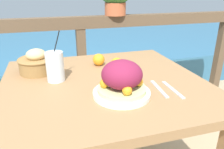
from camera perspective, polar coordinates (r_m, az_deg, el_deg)
name	(u,v)px	position (r m, az deg, el deg)	size (l,w,h in m)	color
patio_table	(104,99)	(1.13, -2.05, -6.36)	(0.99, 0.92, 0.74)	#997047
railing_fence	(81,47)	(1.76, -8.05, 7.16)	(2.80, 0.08, 0.97)	brown
sea_backdrop	(62,43)	(4.31, -12.90, 8.01)	(12.00, 4.00, 0.37)	teal
salad_plate	(122,81)	(0.92, 2.57, -1.66)	(0.25, 0.25, 0.16)	white
drink_glass	(55,67)	(1.10, -14.66, 2.02)	(0.09, 0.09, 0.25)	silver
bread_basket	(37,63)	(1.25, -19.00, 2.90)	(0.20, 0.20, 0.13)	olive
fork	(159,89)	(1.02, 12.17, -3.64)	(0.03, 0.18, 0.00)	silver
knife	(173,89)	(1.03, 15.58, -3.79)	(0.02, 0.18, 0.00)	silver
orange_near_basket	(99,60)	(1.30, -3.49, 3.91)	(0.07, 0.07, 0.07)	orange
orange_near_glass	(117,64)	(1.22, 1.28, 2.83)	(0.07, 0.07, 0.07)	orange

